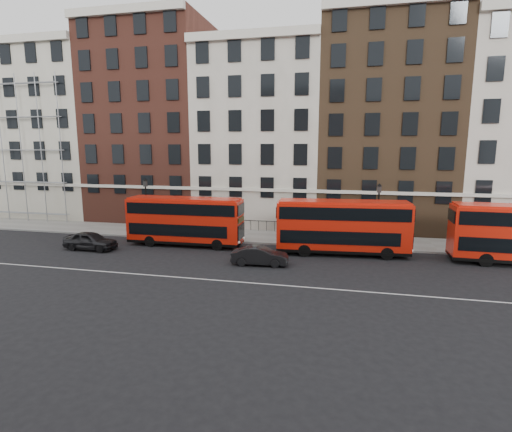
% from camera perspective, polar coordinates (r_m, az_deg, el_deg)
% --- Properties ---
extents(ground, '(120.00, 120.00, 0.00)m').
position_cam_1_polar(ground, '(28.08, -6.89, -7.60)').
color(ground, black).
rests_on(ground, ground).
extents(pavement, '(80.00, 5.00, 0.15)m').
position_cam_1_polar(pavement, '(37.76, -1.53, -2.82)').
color(pavement, gray).
rests_on(pavement, ground).
extents(kerb, '(80.00, 0.30, 0.16)m').
position_cam_1_polar(kerb, '(35.41, -2.53, -3.69)').
color(kerb, gray).
rests_on(kerb, ground).
extents(road_centre_line, '(70.00, 0.12, 0.01)m').
position_cam_1_polar(road_centre_line, '(26.30, -8.37, -8.85)').
color(road_centre_line, white).
rests_on(road_centre_line, ground).
extents(building_terrace, '(64.00, 11.95, 22.00)m').
position_cam_1_polar(building_terrace, '(44.10, 0.45, 12.33)').
color(building_terrace, '#AFAA98').
rests_on(building_terrace, ground).
extents(bus_b, '(9.88, 2.54, 4.13)m').
position_cam_1_polar(bus_b, '(34.53, -10.15, -0.56)').
color(bus_b, red).
rests_on(bus_b, ground).
extents(bus_c, '(10.33, 3.25, 4.27)m').
position_cam_1_polar(bus_c, '(31.82, 12.18, -1.40)').
color(bus_c, red).
rests_on(bus_c, ground).
extents(car_rear, '(4.46, 1.90, 1.50)m').
position_cam_1_polar(car_rear, '(35.62, -22.58, -3.27)').
color(car_rear, black).
rests_on(car_rear, ground).
extents(car_front, '(4.17, 1.74, 1.34)m').
position_cam_1_polar(car_front, '(28.79, 0.54, -5.69)').
color(car_front, black).
rests_on(car_front, ground).
extents(lamp_post_left, '(0.44, 0.44, 5.33)m').
position_cam_1_polar(lamp_post_left, '(38.75, -15.41, 1.67)').
color(lamp_post_left, black).
rests_on(lamp_post_left, pavement).
extents(lamp_post_right, '(0.44, 0.44, 5.33)m').
position_cam_1_polar(lamp_post_right, '(34.11, 17.03, 0.49)').
color(lamp_post_right, black).
rests_on(lamp_post_right, pavement).
extents(iron_railings, '(6.60, 0.06, 1.00)m').
position_cam_1_polar(iron_railings, '(39.73, -0.75, -1.33)').
color(iron_railings, black).
rests_on(iron_railings, pavement).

